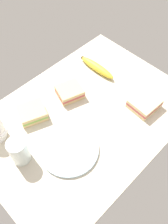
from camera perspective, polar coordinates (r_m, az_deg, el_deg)
tabletop at (r=103.44cm, az=0.00°, el=-1.28°), size 90.00×64.00×2.00cm
plate_of_food at (r=94.31cm, az=-3.53°, el=-8.64°), size 22.74×22.74×1.20cm
sandwich_main at (r=103.20cm, az=-12.01°, el=-0.14°), size 13.56×12.93×4.40cm
sandwich_side at (r=106.98cm, az=13.95°, el=1.99°), size 12.33×11.22×4.40cm
sandwich_extra at (r=107.97cm, az=-3.36°, el=4.73°), size 12.98×12.31×4.40cm
glass_of_milk at (r=91.58cm, az=-14.88°, el=-8.99°), size 6.85×6.85×11.34cm
banana at (r=118.72cm, az=3.03°, el=10.35°), size 3.98×20.26×3.73cm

